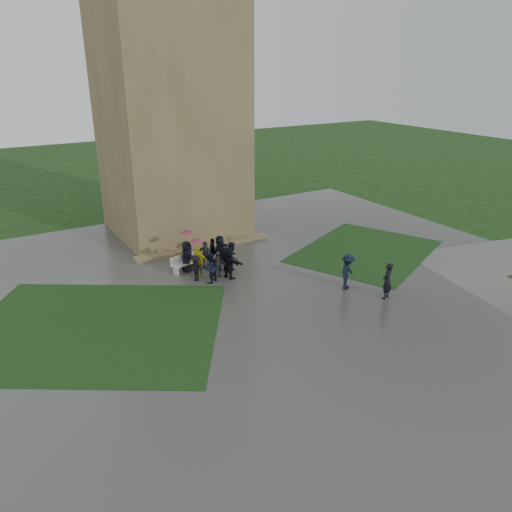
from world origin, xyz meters
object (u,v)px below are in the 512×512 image
bench (184,263)px  pedestrian_mid (348,272)px  tower (169,96)px  pedestrian_near (387,281)px

bench → pedestrian_mid: size_ratio=0.90×
bench → pedestrian_mid: 9.10m
pedestrian_mid → bench: bearing=102.8°
tower → pedestrian_near: bearing=-72.6°
bench → tower: bearing=57.6°
tower → pedestrian_near: size_ratio=9.60×
tower → bench: tower is taller
tower → pedestrian_near: 18.10m
tower → pedestrian_mid: bearing=-74.1°
pedestrian_mid → pedestrian_near: pedestrian_mid is taller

